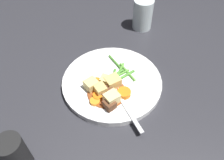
% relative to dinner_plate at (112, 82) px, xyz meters
% --- Properties ---
extents(ground_plane, '(3.00, 3.00, 0.00)m').
position_rel_dinner_plate_xyz_m(ground_plane, '(0.00, 0.00, -0.01)').
color(ground_plane, '#2D2D33').
extents(dinner_plate, '(0.28, 0.28, 0.02)m').
position_rel_dinner_plate_xyz_m(dinner_plate, '(0.00, 0.00, 0.00)').
color(dinner_plate, white).
rests_on(dinner_plate, ground_plane).
extents(stew_sauce, '(0.10, 0.10, 0.00)m').
position_rel_dinner_plate_xyz_m(stew_sauce, '(0.05, 0.01, 0.01)').
color(stew_sauce, brown).
rests_on(stew_sauce, dinner_plate).
extents(carrot_slice_0, '(0.04, 0.04, 0.01)m').
position_rel_dinner_plate_xyz_m(carrot_slice_0, '(0.09, -0.01, 0.01)').
color(carrot_slice_0, orange).
rests_on(carrot_slice_0, dinner_plate).
extents(carrot_slice_1, '(0.04, 0.04, 0.01)m').
position_rel_dinner_plate_xyz_m(carrot_slice_1, '(0.03, 0.05, 0.02)').
color(carrot_slice_1, orange).
rests_on(carrot_slice_1, dinner_plate).
extents(carrot_slice_2, '(0.04, 0.04, 0.01)m').
position_rel_dinner_plate_xyz_m(carrot_slice_2, '(0.07, -0.01, 0.01)').
color(carrot_slice_2, orange).
rests_on(carrot_slice_2, dinner_plate).
extents(carrot_slice_3, '(0.04, 0.04, 0.01)m').
position_rel_dinner_plate_xyz_m(carrot_slice_3, '(0.03, -0.03, 0.02)').
color(carrot_slice_3, orange).
rests_on(carrot_slice_3, dinner_plate).
extents(potato_chunk_0, '(0.04, 0.04, 0.03)m').
position_rel_dinner_plate_xyz_m(potato_chunk_0, '(0.05, -0.04, 0.02)').
color(potato_chunk_0, '#E5CC7A').
rests_on(potato_chunk_0, dinner_plate).
extents(potato_chunk_1, '(0.04, 0.04, 0.03)m').
position_rel_dinner_plate_xyz_m(potato_chunk_1, '(0.05, -0.01, 0.02)').
color(potato_chunk_1, '#DBBC6B').
rests_on(potato_chunk_1, dinner_plate).
extents(potato_chunk_2, '(0.05, 0.04, 0.03)m').
position_rel_dinner_plate_xyz_m(potato_chunk_2, '(0.07, 0.03, 0.02)').
color(potato_chunk_2, '#EAD68C').
rests_on(potato_chunk_2, dinner_plate).
extents(potato_chunk_3, '(0.05, 0.05, 0.03)m').
position_rel_dinner_plate_xyz_m(potato_chunk_3, '(0.02, 0.01, 0.02)').
color(potato_chunk_3, '#DBBC6B').
rests_on(potato_chunk_3, dinner_plate).
extents(potato_chunk_4, '(0.03, 0.03, 0.03)m').
position_rel_dinner_plate_xyz_m(potato_chunk_4, '(0.02, -0.01, 0.02)').
color(potato_chunk_4, '#E5CC7A').
rests_on(potato_chunk_4, dinner_plate).
extents(meat_chunk_0, '(0.04, 0.04, 0.02)m').
position_rel_dinner_plate_xyz_m(meat_chunk_0, '(0.08, 0.03, 0.02)').
color(meat_chunk_0, '#56331E').
rests_on(meat_chunk_0, dinner_plate).
extents(meat_chunk_1, '(0.02, 0.03, 0.02)m').
position_rel_dinner_plate_xyz_m(meat_chunk_1, '(0.06, 0.01, 0.02)').
color(meat_chunk_1, brown).
rests_on(meat_chunk_1, dinner_plate).
extents(meat_chunk_2, '(0.02, 0.02, 0.02)m').
position_rel_dinner_plate_xyz_m(meat_chunk_2, '(0.04, 0.01, 0.02)').
color(meat_chunk_2, '#56331E').
rests_on(meat_chunk_2, dinner_plate).
extents(green_bean_0, '(0.06, 0.02, 0.01)m').
position_rel_dinner_plate_xyz_m(green_bean_0, '(-0.01, -0.00, 0.01)').
color(green_bean_0, '#599E38').
rests_on(green_bean_0, dinner_plate).
extents(green_bean_1, '(0.05, 0.07, 0.01)m').
position_rel_dinner_plate_xyz_m(green_bean_1, '(-0.06, -0.01, 0.01)').
color(green_bean_1, '#4C8E33').
rests_on(green_bean_1, dinner_plate).
extents(green_bean_2, '(0.06, 0.01, 0.01)m').
position_rel_dinner_plate_xyz_m(green_bean_2, '(-0.04, 0.01, 0.01)').
color(green_bean_2, '#599E38').
rests_on(green_bean_2, dinner_plate).
extents(green_bean_3, '(0.06, 0.03, 0.01)m').
position_rel_dinner_plate_xyz_m(green_bean_3, '(-0.01, 0.00, 0.01)').
color(green_bean_3, '#4C8E33').
rests_on(green_bean_3, dinner_plate).
extents(green_bean_4, '(0.07, 0.04, 0.01)m').
position_rel_dinner_plate_xyz_m(green_bean_4, '(-0.02, 0.01, 0.01)').
color(green_bean_4, '#599E38').
rests_on(green_bean_4, dinner_plate).
extents(green_bean_5, '(0.05, 0.07, 0.01)m').
position_rel_dinner_plate_xyz_m(green_bean_5, '(-0.04, 0.03, 0.01)').
color(green_bean_5, '#66AD42').
rests_on(green_bean_5, dinner_plate).
extents(green_bean_6, '(0.08, 0.04, 0.01)m').
position_rel_dinner_plate_xyz_m(green_bean_6, '(-0.02, 0.02, 0.01)').
color(green_bean_6, '#4C8E33').
rests_on(green_bean_6, dinner_plate).
extents(fork, '(0.12, 0.15, 0.00)m').
position_rel_dinner_plate_xyz_m(fork, '(0.06, 0.06, 0.01)').
color(fork, silver).
rests_on(fork, dinner_plate).
extents(water_glass, '(0.07, 0.07, 0.10)m').
position_rel_dinner_plate_xyz_m(water_glass, '(-0.29, -0.02, 0.04)').
color(water_glass, silver).
rests_on(water_glass, ground_plane).
extents(pepper_mill, '(0.05, 0.05, 0.10)m').
position_rel_dinner_plate_xyz_m(pepper_mill, '(0.29, -0.07, 0.04)').
color(pepper_mill, black).
rests_on(pepper_mill, ground_plane).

